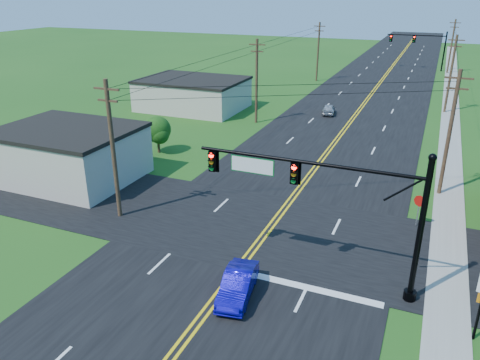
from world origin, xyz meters
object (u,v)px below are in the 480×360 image
at_px(signal_mast_far, 419,44).
at_px(stop_sign, 419,204).
at_px(signal_mast_main, 325,195).
at_px(blue_car, 238,285).

height_order(signal_mast_far, stop_sign, signal_mast_far).
relative_size(signal_mast_main, signal_mast_far, 1.03).
distance_m(signal_mast_far, stop_sign, 64.10).
xyz_separation_m(signal_mast_main, stop_sign, (4.25, 8.11, -3.23)).
xyz_separation_m(signal_mast_far, blue_car, (-3.38, -74.95, -3.90)).
relative_size(blue_car, stop_sign, 1.84).
height_order(signal_mast_main, signal_mast_far, same).
bearing_deg(signal_mast_far, blue_car, -92.58).
bearing_deg(signal_mast_main, signal_mast_far, 89.92).
relative_size(signal_mast_main, blue_car, 2.91).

